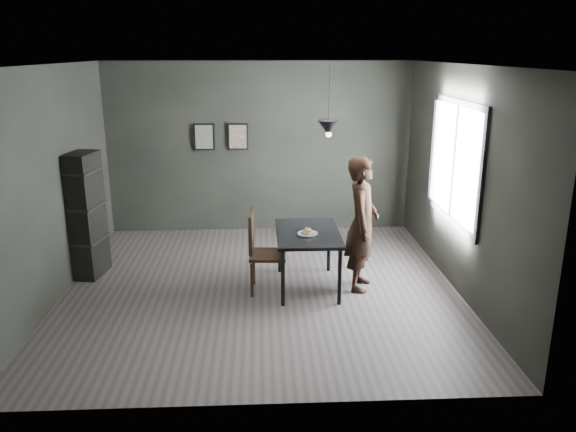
{
  "coord_description": "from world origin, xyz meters",
  "views": [
    {
      "loc": [
        0.01,
        -6.72,
        2.96
      ],
      "look_at": [
        0.35,
        0.05,
        0.95
      ],
      "focal_mm": 35.0,
      "sensor_mm": 36.0,
      "label": 1
    }
  ],
  "objects_px": {
    "white_plate": "(308,234)",
    "shelf_unit": "(86,215)",
    "woman": "(362,224)",
    "wood_chair": "(260,247)",
    "cafe_table": "(308,238)",
    "pendant_lamp": "(329,128)"
  },
  "relations": [
    {
      "from": "woman",
      "to": "pendant_lamp",
      "type": "xyz_separation_m",
      "value": [
        -0.43,
        0.14,
        1.19
      ]
    },
    {
      "from": "cafe_table",
      "to": "wood_chair",
      "type": "height_order",
      "value": "wood_chair"
    },
    {
      "from": "pendant_lamp",
      "to": "wood_chair",
      "type": "bearing_deg",
      "value": -167.7
    },
    {
      "from": "shelf_unit",
      "to": "white_plate",
      "type": "bearing_deg",
      "value": -3.89
    },
    {
      "from": "shelf_unit",
      "to": "wood_chair",
      "type": "bearing_deg",
      "value": -6.77
    },
    {
      "from": "cafe_table",
      "to": "shelf_unit",
      "type": "xyz_separation_m",
      "value": [
        -2.92,
        0.58,
        0.17
      ]
    },
    {
      "from": "wood_chair",
      "to": "pendant_lamp",
      "type": "bearing_deg",
      "value": 14.97
    },
    {
      "from": "wood_chair",
      "to": "shelf_unit",
      "type": "xyz_separation_m",
      "value": [
        -2.32,
        0.66,
        0.25
      ]
    },
    {
      "from": "woman",
      "to": "pendant_lamp",
      "type": "distance_m",
      "value": 1.27
    },
    {
      "from": "white_plate",
      "to": "pendant_lamp",
      "type": "relative_size",
      "value": 0.27
    },
    {
      "from": "cafe_table",
      "to": "pendant_lamp",
      "type": "bearing_deg",
      "value": 21.8
    },
    {
      "from": "white_plate",
      "to": "shelf_unit",
      "type": "relative_size",
      "value": 0.14
    },
    {
      "from": "wood_chair",
      "to": "pendant_lamp",
      "type": "relative_size",
      "value": 1.21
    },
    {
      "from": "white_plate",
      "to": "woman",
      "type": "xyz_separation_m",
      "value": [
        0.69,
        0.06,
        0.1
      ]
    },
    {
      "from": "white_plate",
      "to": "wood_chair",
      "type": "xyz_separation_m",
      "value": [
        -0.59,
        0.01,
        -0.16
      ]
    },
    {
      "from": "cafe_table",
      "to": "wood_chair",
      "type": "relative_size",
      "value": 1.15
    },
    {
      "from": "cafe_table",
      "to": "white_plate",
      "type": "bearing_deg",
      "value": -97.21
    },
    {
      "from": "cafe_table",
      "to": "woman",
      "type": "height_order",
      "value": "woman"
    },
    {
      "from": "wood_chair",
      "to": "shelf_unit",
      "type": "distance_m",
      "value": 2.42
    },
    {
      "from": "woman",
      "to": "wood_chair",
      "type": "distance_m",
      "value": 1.31
    },
    {
      "from": "pendant_lamp",
      "to": "cafe_table",
      "type": "bearing_deg",
      "value": -158.2
    },
    {
      "from": "woman",
      "to": "shelf_unit",
      "type": "relative_size",
      "value": 1.02
    }
  ]
}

